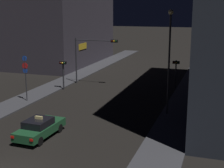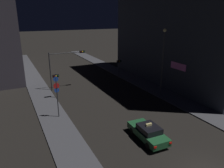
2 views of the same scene
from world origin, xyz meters
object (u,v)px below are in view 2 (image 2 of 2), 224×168
Objects in this scene: traffic_light_overhead at (64,62)px; street_lamp_near_block at (163,56)px; taxi at (148,132)px; sign_pole_left at (57,93)px; traffic_light_left_kerb at (56,81)px; traffic_light_right_kerb at (119,65)px.

traffic_light_overhead is 0.63× the size of street_lamp_near_block.
taxi is 1.00× the size of sign_pole_left.
taxi is 14.63m from traffic_light_left_kerb.
traffic_light_overhead is 1.25× the size of sign_pole_left.
traffic_light_right_kerb is 0.72× the size of sign_pole_left.
traffic_light_right_kerb is at bearing 39.14° from sign_pole_left.
street_lamp_near_block is at bearing -85.69° from traffic_light_right_kerb.
traffic_light_overhead is 1.73× the size of traffic_light_right_kerb.
street_lamp_near_block is (12.81, -5.53, 3.13)m from traffic_light_left_kerb.
traffic_light_overhead is 9.98m from sign_pole_left.
taxi is at bearing -52.30° from sign_pole_left.
sign_pole_left is (-6.11, 7.90, 2.13)m from taxi.
traffic_light_left_kerb reaches higher than traffic_light_right_kerb.
taxi is at bearing -110.82° from traffic_light_right_kerb.
traffic_light_overhead is at bearing 70.93° from sign_pole_left.
traffic_light_left_kerb is at bearing -157.53° from traffic_light_right_kerb.
street_lamp_near_block is at bearing 0.97° from sign_pole_left.
traffic_light_overhead is 4.46m from traffic_light_left_kerb.
traffic_light_right_kerb is 17.02m from sign_pole_left.
taxi is 1.39× the size of traffic_light_right_kerb.
traffic_light_overhead is at bearing 99.45° from taxi.
traffic_light_right_kerb is 11.01m from street_lamp_near_block.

